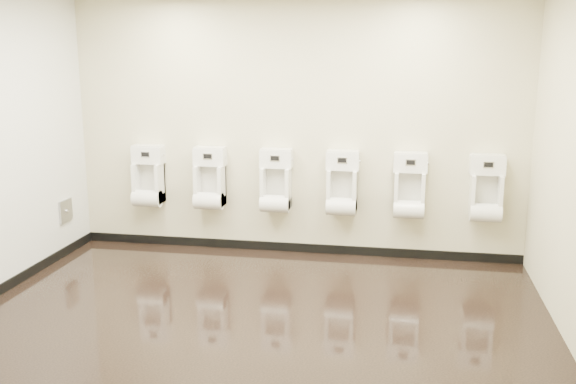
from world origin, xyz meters
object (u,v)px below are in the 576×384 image
access_panel (66,211)px  urinal_1 (210,183)px  urinal_0 (148,181)px  urinal_5 (486,193)px  urinal_3 (342,188)px  urinal_4 (409,190)px  urinal_2 (276,185)px

access_panel → urinal_1: 1.62m
urinal_0 → urinal_5: size_ratio=1.00×
urinal_3 → urinal_4: 0.72m
urinal_3 → urinal_5: bearing=0.0°
access_panel → urinal_4: size_ratio=0.37×
urinal_1 → urinal_2: bearing=0.0°
access_panel → urinal_5: size_ratio=0.37×
urinal_0 → access_panel: bearing=-152.1°
urinal_3 → urinal_4: size_ratio=1.00×
urinal_0 → urinal_1: size_ratio=1.00×
access_panel → urinal_5: bearing=5.4°
urinal_0 → urinal_5: (3.73, 0.00, 0.00)m
urinal_2 → urinal_3: 0.73m
urinal_1 → urinal_0: bearing=180.0°
urinal_3 → urinal_4: same height
access_panel → urinal_2: 2.36m
urinal_0 → urinal_3: (2.22, 0.00, 0.00)m
urinal_0 → urinal_4: size_ratio=1.00×
urinal_3 → urinal_5: (1.50, 0.00, 0.00)m
urinal_1 → urinal_3: bearing=0.0°
access_panel → urinal_3: (3.03, 0.43, 0.29)m
access_panel → urinal_4: urinal_4 is taller
urinal_5 → urinal_2: bearing=180.0°
urinal_1 → urinal_4: size_ratio=1.00×
urinal_2 → urinal_4: same height
urinal_0 → urinal_2: size_ratio=1.00×
urinal_1 → urinal_5: bearing=0.0°
urinal_4 → urinal_3: bearing=180.0°
urinal_2 → urinal_5: bearing=0.0°
urinal_1 → urinal_4: same height
urinal_0 → urinal_4: 2.94m
urinal_1 → urinal_4: (2.21, 0.00, 0.00)m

